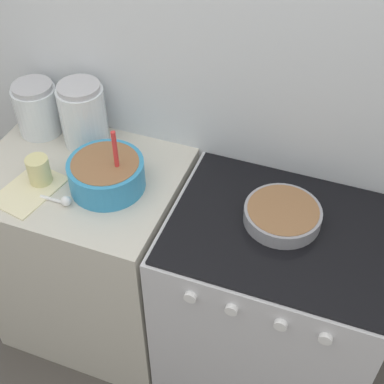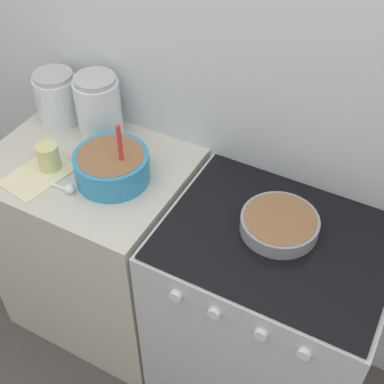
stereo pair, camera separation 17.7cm
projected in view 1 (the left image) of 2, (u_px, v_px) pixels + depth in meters
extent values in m
cube|color=silver|center=(202.00, 77.00, 1.83)|extent=(4.53, 0.05, 2.40)
cube|color=beige|center=(92.00, 255.00, 2.22)|extent=(0.73, 0.58, 0.91)
cube|color=silver|center=(268.00, 309.00, 2.04)|extent=(0.75, 0.58, 0.89)
cube|color=black|center=(282.00, 230.00, 1.73)|extent=(0.72, 0.56, 0.01)
cylinder|color=white|center=(190.00, 297.00, 1.63)|extent=(0.04, 0.02, 0.04)
cylinder|color=white|center=(231.00, 310.00, 1.59)|extent=(0.04, 0.02, 0.04)
cylinder|color=white|center=(281.00, 325.00, 1.56)|extent=(0.04, 0.02, 0.04)
cylinder|color=white|center=(326.00, 339.00, 1.52)|extent=(0.04, 0.02, 0.04)
cylinder|color=#338CBF|center=(107.00, 175.00, 1.83)|extent=(0.26, 0.26, 0.11)
cylinder|color=#8C603D|center=(106.00, 169.00, 1.81)|extent=(0.23, 0.23, 0.06)
cylinder|color=red|center=(116.00, 160.00, 1.76)|extent=(0.02, 0.02, 0.23)
cylinder|color=gray|center=(282.00, 215.00, 1.73)|extent=(0.25, 0.25, 0.05)
cylinder|color=#8C603D|center=(283.00, 214.00, 1.73)|extent=(0.23, 0.23, 0.04)
cylinder|color=silver|center=(38.00, 110.00, 2.04)|extent=(0.17, 0.17, 0.19)
cylinder|color=olive|center=(39.00, 118.00, 2.06)|extent=(0.15, 0.15, 0.11)
cylinder|color=#B2B2B7|center=(32.00, 87.00, 1.96)|extent=(0.15, 0.15, 0.02)
cylinder|color=silver|center=(83.00, 117.00, 1.97)|extent=(0.17, 0.17, 0.23)
cylinder|color=white|center=(85.00, 127.00, 2.00)|extent=(0.15, 0.15, 0.14)
cylinder|color=#B2B2B7|center=(78.00, 88.00, 1.88)|extent=(0.15, 0.15, 0.02)
cylinder|color=beige|center=(39.00, 171.00, 1.85)|extent=(0.08, 0.08, 0.10)
cube|color=beige|center=(29.00, 190.00, 1.85)|extent=(0.21, 0.26, 0.01)
cylinder|color=white|center=(52.00, 199.00, 1.81)|extent=(0.09, 0.01, 0.01)
sphere|color=white|center=(66.00, 201.00, 1.79)|extent=(0.04, 0.04, 0.04)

